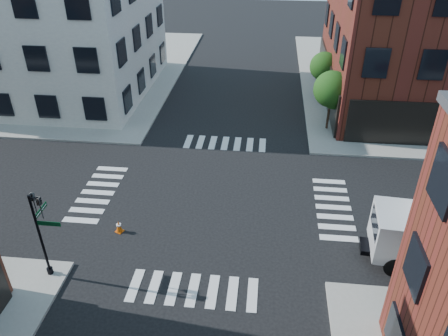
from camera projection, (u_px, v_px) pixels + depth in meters
The scene contains 7 objects.
ground at pixel (213, 200), 25.70m from camera, with size 120.00×120.00×0.00m, color black.
sidewalk_nw at pixel (38, 68), 45.31m from camera, with size 30.00×30.00×0.15m, color gray.
building_nw at pixel (20, 28), 38.04m from camera, with size 22.00×16.00×11.00m, color silver.
tree_near at pixel (332, 91), 31.78m from camera, with size 2.69×2.69×4.49m.
tree_far at pixel (325, 68), 37.00m from camera, with size 2.43×2.43×4.07m.
signal_pole at pixel (41, 226), 19.16m from camera, with size 1.29×1.24×4.60m.
traffic_cone at pixel (119, 227), 23.09m from camera, with size 0.49×0.49×0.69m.
Camera 1 is at (2.88, -20.67, 15.13)m, focal length 35.00 mm.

